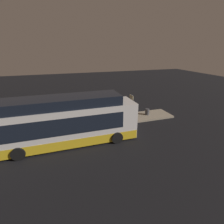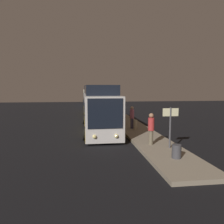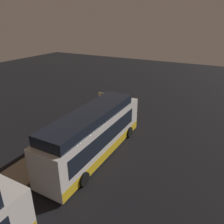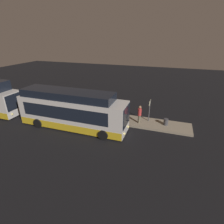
# 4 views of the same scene
# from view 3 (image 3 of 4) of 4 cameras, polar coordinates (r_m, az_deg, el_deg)

# --- Properties ---
(ground) EXTENTS (80.00, 80.00, 0.00)m
(ground) POSITION_cam_3_polar(r_m,az_deg,el_deg) (18.07, -2.82, -8.83)
(ground) COLOR black
(platform) EXTENTS (20.00, 2.43, 0.19)m
(platform) POSITION_cam_3_polar(r_m,az_deg,el_deg) (19.44, -10.01, -6.38)
(platform) COLOR gray
(platform) RESTS_ON ground
(bus_lead) EXTENTS (10.76, 2.70, 3.70)m
(bus_lead) POSITION_cam_3_polar(r_m,az_deg,el_deg) (16.28, -4.64, -5.90)
(bus_lead) COLOR silver
(bus_lead) RESTS_ON ground
(passenger_boarding) EXTENTS (0.48, 0.48, 1.86)m
(passenger_boarding) POSITION_cam_3_polar(r_m,az_deg,el_deg) (22.41, -1.84, 1.31)
(passenger_boarding) COLOR #6B604C
(passenger_boarding) RESTS_ON platform
(passenger_waiting) EXTENTS (0.53, 0.36, 1.83)m
(passenger_waiting) POSITION_cam_3_polar(r_m,az_deg,el_deg) (18.50, -10.14, -4.11)
(passenger_waiting) COLOR #4C476B
(passenger_waiting) RESTS_ON platform
(suitcase) EXTENTS (0.36, 0.25, 1.00)m
(suitcase) POSITION_cam_3_polar(r_m,az_deg,el_deg) (19.23, -9.62, -5.08)
(suitcase) COLOR beige
(suitcase) RESTS_ON platform
(sign_post) EXTENTS (0.10, 0.89, 2.26)m
(sign_post) POSITION_cam_3_polar(r_m,az_deg,el_deg) (23.31, -2.57, 3.37)
(sign_post) COLOR #4C4C51
(sign_post) RESTS_ON platform
(trash_bin) EXTENTS (0.44, 0.44, 0.65)m
(trash_bin) POSITION_cam_3_polar(r_m,az_deg,el_deg) (24.97, 0.29, 1.95)
(trash_bin) COLOR #3F3F44
(trash_bin) RESTS_ON platform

